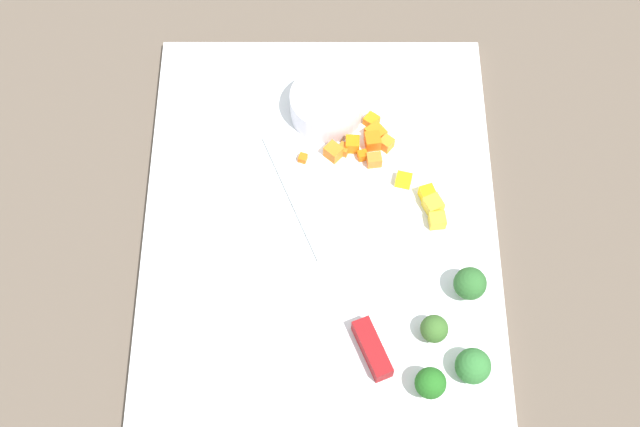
{
  "coord_description": "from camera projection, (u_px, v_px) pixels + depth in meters",
  "views": [
    {
      "loc": [
        -0.42,
        -0.0,
        0.84
      ],
      "look_at": [
        0.0,
        0.0,
        0.02
      ],
      "focal_mm": 48.83,
      "sensor_mm": 36.0,
      "label": 1
    }
  ],
  "objects": [
    {
      "name": "chef_knife",
      "position": [
        344.0,
        291.0,
        0.88
      ],
      "size": [
        0.29,
        0.14,
        0.02
      ],
      "rotation": [
        0.0,
        0.0,
        0.39
      ],
      "color": "silver",
      "rests_on": "cutting_board"
    },
    {
      "name": "carrot_dice_2",
      "position": [
        372.0,
        141.0,
        0.96
      ],
      "size": [
        0.02,
        0.02,
        0.02
      ],
      "primitive_type": "cube",
      "rotation": [
        0.0,
        0.0,
        1.72
      ],
      "color": "orange",
      "rests_on": "cutting_board"
    },
    {
      "name": "carrot_dice_4",
      "position": [
        352.0,
        144.0,
        0.96
      ],
      "size": [
        0.02,
        0.02,
        0.02
      ],
      "primitive_type": "cube",
      "rotation": [
        0.0,
        0.0,
        1.54
      ],
      "color": "orange",
      "rests_on": "cutting_board"
    },
    {
      "name": "pepper_dice_1",
      "position": [
        403.0,
        180.0,
        0.94
      ],
      "size": [
        0.02,
        0.02,
        0.01
      ],
      "primitive_type": "cube",
      "rotation": [
        0.0,
        0.0,
        1.33
      ],
      "color": "yellow",
      "rests_on": "cutting_board"
    },
    {
      "name": "carrot_dice_7",
      "position": [
        371.0,
        120.0,
        0.98
      ],
      "size": [
        0.02,
        0.02,
        0.01
      ],
      "primitive_type": "cube",
      "rotation": [
        0.0,
        0.0,
        2.5
      ],
      "color": "orange",
      "rests_on": "cutting_board"
    },
    {
      "name": "pepper_dice_0",
      "position": [
        437.0,
        221.0,
        0.92
      ],
      "size": [
        0.02,
        0.02,
        0.02
      ],
      "primitive_type": "cube",
      "rotation": [
        0.0,
        0.0,
        0.11
      ],
      "color": "yellow",
      "rests_on": "cutting_board"
    },
    {
      "name": "broccoli_floret_1",
      "position": [
        430.0,
        383.0,
        0.82
      ],
      "size": [
        0.03,
        0.03,
        0.04
      ],
      "color": "#8CAB69",
      "rests_on": "cutting_board"
    },
    {
      "name": "carrot_dice_0",
      "position": [
        343.0,
        149.0,
        0.96
      ],
      "size": [
        0.02,
        0.01,
        0.01
      ],
      "primitive_type": "cube",
      "rotation": [
        0.0,
        0.0,
        1.17
      ],
      "color": "orange",
      "rests_on": "cutting_board"
    },
    {
      "name": "carrot_dice_1",
      "position": [
        374.0,
        160.0,
        0.95
      ],
      "size": [
        0.01,
        0.02,
        0.01
      ],
      "primitive_type": "cube",
      "rotation": [
        0.0,
        0.0,
        1.7
      ],
      "color": "orange",
      "rests_on": "cutting_board"
    },
    {
      "name": "ground_plane",
      "position": [
        320.0,
        223.0,
        0.94
      ],
      "size": [
        4.0,
        4.0,
        0.0
      ],
      "primitive_type": "plane",
      "color": "brown"
    },
    {
      "name": "cutting_board",
      "position": [
        320.0,
        220.0,
        0.93
      ],
      "size": [
        0.47,
        0.37,
        0.01
      ],
      "primitive_type": "cube",
      "color": "white",
      "rests_on": "ground_plane"
    },
    {
      "name": "broccoli_floret_0",
      "position": [
        434.0,
        329.0,
        0.85
      ],
      "size": [
        0.03,
        0.03,
        0.03
      ],
      "color": "#8DB364",
      "rests_on": "cutting_board"
    },
    {
      "name": "carrot_dice_5",
      "position": [
        302.0,
        158.0,
        0.96
      ],
      "size": [
        0.01,
        0.01,
        0.01
      ],
      "primitive_type": "cube",
      "rotation": [
        0.0,
        0.0,
        1.27
      ],
      "color": "orange",
      "rests_on": "cutting_board"
    },
    {
      "name": "prep_bowl",
      "position": [
        326.0,
        105.0,
        0.97
      ],
      "size": [
        0.08,
        0.08,
        0.03
      ],
      "primitive_type": "cylinder",
      "color": "white",
      "rests_on": "cutting_board"
    },
    {
      "name": "carrot_dice_8",
      "position": [
        333.0,
        152.0,
        0.95
      ],
      "size": [
        0.02,
        0.02,
        0.02
      ],
      "primitive_type": "cube",
      "rotation": [
        0.0,
        0.0,
        2.41
      ],
      "color": "orange",
      "rests_on": "cutting_board"
    },
    {
      "name": "carrot_dice_9",
      "position": [
        386.0,
        144.0,
        0.96
      ],
      "size": [
        0.02,
        0.02,
        0.01
      ],
      "primitive_type": "cube",
      "rotation": [
        0.0,
        0.0,
        0.87
      ],
      "color": "orange",
      "rests_on": "cutting_board"
    },
    {
      "name": "pepper_dice_3",
      "position": [
        433.0,
        205.0,
        0.92
      ],
      "size": [
        0.02,
        0.02,
        0.02
      ],
      "primitive_type": "cube",
      "rotation": [
        0.0,
        0.0,
        2.02
      ],
      "color": "yellow",
      "rests_on": "cutting_board"
    },
    {
      "name": "pepper_dice_2",
      "position": [
        427.0,
        193.0,
        0.93
      ],
      "size": [
        0.02,
        0.02,
        0.02
      ],
      "primitive_type": "cube",
      "rotation": [
        0.0,
        0.0,
        1.9
      ],
      "color": "yellow",
      "rests_on": "cutting_board"
    },
    {
      "name": "broccoli_floret_3",
      "position": [
        472.0,
        366.0,
        0.83
      ],
      "size": [
        0.04,
        0.04,
        0.04
      ],
      "color": "#92AC61",
      "rests_on": "cutting_board"
    },
    {
      "name": "carrot_dice_6",
      "position": [
        362.0,
        155.0,
        0.96
      ],
      "size": [
        0.01,
        0.01,
        0.01
      ],
      "primitive_type": "cube",
      "rotation": [
        0.0,
        0.0,
        1.87
      ],
      "color": "orange",
      "rests_on": "cutting_board"
    },
    {
      "name": "carrot_dice_3",
      "position": [
        375.0,
        133.0,
        0.97
      ],
      "size": [
        0.03,
        0.03,
        0.01
      ],
      "primitive_type": "cube",
      "rotation": [
        0.0,
        0.0,
        2.23
      ],
      "color": "orange",
      "rests_on": "cutting_board"
    },
    {
      "name": "broccoli_floret_2",
      "position": [
        469.0,
        284.0,
        0.87
      ],
      "size": [
        0.03,
        0.03,
        0.04
      ],
      "color": "#88AD56",
      "rests_on": "cutting_board"
    }
  ]
}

